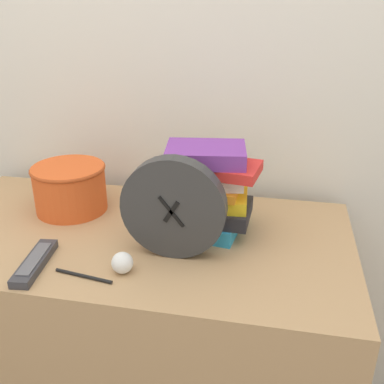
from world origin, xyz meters
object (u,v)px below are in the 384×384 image
tv_remote (35,262)px  pen (84,276)px  book_stack (209,190)px  basket (70,187)px  crumpled_paper_ball (122,263)px  desk_clock (173,208)px

tv_remote → pen: bearing=-8.6°
book_stack → tv_remote: book_stack is taller
book_stack → pen: size_ratio=1.74×
pen → tv_remote: bearing=171.4°
basket → crumpled_paper_ball: 0.38m
book_stack → crumpled_paper_ball: bearing=-123.2°
desk_clock → crumpled_paper_ball: size_ratio=5.02×
pen → basket: bearing=118.9°
crumpled_paper_ball → pen: size_ratio=0.35×
desk_clock → basket: (-0.35, 0.18, -0.05)m
basket → tv_remote: basket is taller
desk_clock → tv_remote: (-0.31, -0.12, -0.12)m
desk_clock → basket: bearing=152.7°
book_stack → basket: size_ratio=1.18×
book_stack → pen: book_stack is taller
basket → pen: 0.37m
desk_clock → tv_remote: 0.35m
basket → pen: basket is taller
tv_remote → crumpled_paper_ball: crumpled_paper_ball is taller
book_stack → crumpled_paper_ball: (-0.16, -0.24, -0.09)m
tv_remote → desk_clock: bearing=20.8°
book_stack → pen: (-0.24, -0.28, -0.11)m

